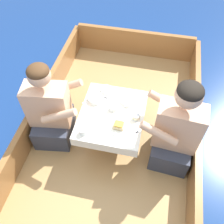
# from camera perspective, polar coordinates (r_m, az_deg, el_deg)

# --- Properties ---
(ground_plane) EXTENTS (60.00, 60.00, 0.00)m
(ground_plane) POSITION_cam_1_polar(r_m,az_deg,el_deg) (2.94, -0.38, -11.10)
(ground_plane) COLOR navy
(boat_deck) EXTENTS (1.72, 3.25, 0.33)m
(boat_deck) POSITION_cam_1_polar(r_m,az_deg,el_deg) (2.79, -0.40, -9.52)
(boat_deck) COLOR #A87F4C
(boat_deck) RESTS_ON ground_plane
(gunwale_port) EXTENTS (0.06, 3.25, 0.32)m
(gunwale_port) POSITION_cam_1_polar(r_m,az_deg,el_deg) (2.74, -17.61, -2.53)
(gunwale_port) COLOR #936033
(gunwale_port) RESTS_ON boat_deck
(gunwale_starboard) EXTENTS (0.06, 3.25, 0.32)m
(gunwale_starboard) POSITION_cam_1_polar(r_m,az_deg,el_deg) (2.55, 18.29, -8.87)
(gunwale_starboard) COLOR #936033
(gunwale_starboard) RESTS_ON boat_deck
(bow_coaming) EXTENTS (1.60, 0.06, 0.37)m
(bow_coaming) POSITION_cam_1_polar(r_m,az_deg,el_deg) (3.61, 5.24, 15.55)
(bow_coaming) COLOR #936033
(bow_coaming) RESTS_ON boat_deck
(cockpit_table) EXTENTS (0.60, 0.71, 0.44)m
(cockpit_table) POSITION_cam_1_polar(r_m,az_deg,el_deg) (2.38, -0.00, -1.10)
(cockpit_table) COLOR #B2B2B7
(cockpit_table) RESTS_ON boat_deck
(person_port) EXTENTS (0.56, 0.50, 0.96)m
(person_port) POSITION_cam_1_polar(r_m,az_deg,el_deg) (2.50, -13.88, 0.12)
(person_port) COLOR #333847
(person_port) RESTS_ON boat_deck
(person_starboard) EXTENTS (0.54, 0.47, 1.00)m
(person_starboard) POSITION_cam_1_polar(r_m,az_deg,el_deg) (2.32, 14.35, -4.39)
(person_starboard) COLOR #333847
(person_starboard) RESTS_ON boat_deck
(plate_sandwich) EXTENTS (0.20, 0.20, 0.01)m
(plate_sandwich) POSITION_cam_1_polar(r_m,az_deg,el_deg) (2.24, 1.58, -3.46)
(plate_sandwich) COLOR silver
(plate_sandwich) RESTS_ON cockpit_table
(plate_bread) EXTENTS (0.20, 0.20, 0.01)m
(plate_bread) POSITION_cam_1_polar(r_m,az_deg,el_deg) (2.31, -3.68, -1.23)
(plate_bread) COLOR silver
(plate_bread) RESTS_ON cockpit_table
(sandwich) EXTENTS (0.10, 0.09, 0.05)m
(sandwich) POSITION_cam_1_polar(r_m,az_deg,el_deg) (2.22, 1.59, -3.05)
(sandwich) COLOR #E0BC7F
(sandwich) RESTS_ON plate_sandwich
(bowl_port_near) EXTENTS (0.15, 0.15, 0.04)m
(bowl_port_near) POSITION_cam_1_polar(r_m,az_deg,el_deg) (2.44, -3.83, 3.13)
(bowl_port_near) COLOR silver
(bowl_port_near) RESTS_ON cockpit_table
(bowl_starboard_near) EXTENTS (0.11, 0.11, 0.04)m
(bowl_starboard_near) POSITION_cam_1_polar(r_m,az_deg,el_deg) (2.52, -1.38, 5.12)
(bowl_starboard_near) COLOR silver
(bowl_starboard_near) RESTS_ON cockpit_table
(bowl_center_far) EXTENTS (0.11, 0.11, 0.04)m
(bowl_center_far) POSITION_cam_1_polar(r_m,az_deg,el_deg) (2.41, 3.49, 2.38)
(bowl_center_far) COLOR silver
(bowl_center_far) RESTS_ON cockpit_table
(coffee_cup_port) EXTENTS (0.10, 0.08, 0.05)m
(coffee_cup_port) POSITION_cam_1_polar(r_m,az_deg,el_deg) (2.35, 0.28, 1.01)
(coffee_cup_port) COLOR silver
(coffee_cup_port) RESTS_ON cockpit_table
(coffee_cup_starboard) EXTENTS (0.09, 0.06, 0.05)m
(coffee_cup_starboard) POSITION_cam_1_polar(r_m,az_deg,el_deg) (2.20, -6.67, -4.40)
(coffee_cup_starboard) COLOR silver
(coffee_cup_starboard) RESTS_ON cockpit_table
(tin_can) EXTENTS (0.07, 0.07, 0.05)m
(tin_can) POSITION_cam_1_polar(r_m,az_deg,el_deg) (2.29, 5.51, -1.12)
(tin_can) COLOR silver
(tin_can) RESTS_ON cockpit_table
(utensil_spoon_starboard) EXTENTS (0.17, 0.06, 0.01)m
(utensil_spoon_starboard) POSITION_cam_1_polar(r_m,az_deg,el_deg) (2.22, -2.45, -4.42)
(utensil_spoon_starboard) COLOR silver
(utensil_spoon_starboard) RESTS_ON cockpit_table
(utensil_fork_starboard) EXTENTS (0.17, 0.03, 0.00)m
(utensil_fork_starboard) POSITION_cam_1_polar(r_m,az_deg,el_deg) (2.46, -0.35, 2.99)
(utensil_fork_starboard) COLOR silver
(utensil_fork_starboard) RESTS_ON cockpit_table
(utensil_fork_port) EXTENTS (0.12, 0.14, 0.00)m
(utensil_fork_port) POSITION_cam_1_polar(r_m,az_deg,el_deg) (2.20, 4.73, -5.34)
(utensil_fork_port) COLOR silver
(utensil_fork_port) RESTS_ON cockpit_table
(utensil_spoon_center) EXTENTS (0.12, 0.14, 0.01)m
(utensil_spoon_center) POSITION_cam_1_polar(r_m,az_deg,el_deg) (2.41, -6.04, 1.34)
(utensil_spoon_center) COLOR silver
(utensil_spoon_center) RESTS_ON cockpit_table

